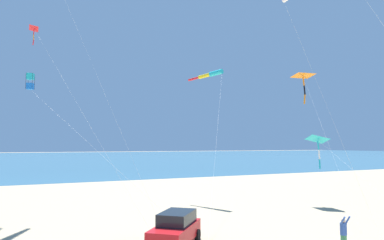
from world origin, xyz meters
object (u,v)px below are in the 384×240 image
(kite_delta_white_trailing, at_px, (318,140))
(kite_delta_checkered_midright, at_px, (303,76))
(kite_box_striped_overhead, at_px, (30,82))
(kite_windsock_long_streamer_left, at_px, (210,75))
(parked_car, at_px, (176,228))
(kite_delta_blue_topmost, at_px, (35,30))
(person_adult_flyer, at_px, (344,231))

(kite_delta_white_trailing, height_order, kite_delta_checkered_midright, kite_delta_checkered_midright)
(kite_delta_checkered_midright, bearing_deg, kite_delta_white_trailing, -20.34)
(kite_box_striped_overhead, bearing_deg, kite_windsock_long_streamer_left, 93.75)
(parked_car, relative_size, kite_box_striped_overhead, 0.35)
(kite_box_striped_overhead, height_order, kite_delta_checkered_midright, kite_delta_checkered_midright)
(kite_windsock_long_streamer_left, distance_m, kite_delta_blue_topmost, 17.33)
(kite_box_striped_overhead, xyz_separation_m, kite_delta_blue_topmost, (0.57, 0.20, 4.18))
(kite_delta_white_trailing, bearing_deg, kite_box_striped_overhead, -103.59)
(parked_car, distance_m, person_adult_flyer, 9.21)
(kite_delta_white_trailing, relative_size, kite_delta_checkered_midright, 1.01)
(parked_car, distance_m, kite_delta_blue_topmost, 19.97)
(parked_car, bearing_deg, kite_delta_white_trailing, 110.49)
(kite_delta_white_trailing, bearing_deg, person_adult_flyer, -40.83)
(kite_box_striped_overhead, bearing_deg, parked_car, 30.61)
(parked_car, height_order, kite_delta_white_trailing, kite_delta_white_trailing)
(person_adult_flyer, bearing_deg, parked_car, -120.77)
(parked_car, relative_size, kite_windsock_long_streamer_left, 0.25)
(kite_box_striped_overhead, bearing_deg, kite_delta_checkered_midright, 83.11)
(person_adult_flyer, bearing_deg, kite_delta_white_trailing, 139.17)
(parked_car, height_order, kite_box_striped_overhead, kite_box_striped_overhead)
(person_adult_flyer, bearing_deg, kite_delta_blue_topmost, -137.89)
(kite_delta_white_trailing, height_order, kite_delta_blue_topmost, kite_delta_blue_topmost)
(parked_car, distance_m, kite_box_striped_overhead, 17.78)
(kite_delta_white_trailing, bearing_deg, kite_windsock_long_streamer_left, -132.58)
(kite_windsock_long_streamer_left, relative_size, kite_delta_checkered_midright, 1.31)
(kite_delta_white_trailing, distance_m, kite_box_striped_overhead, 26.36)
(parked_car, height_order, kite_delta_blue_topmost, kite_delta_blue_topmost)
(parked_car, xyz_separation_m, kite_delta_checkered_midright, (-9.53, 18.78, 12.08))
(kite_windsock_long_streamer_left, bearing_deg, kite_box_striped_overhead, -86.25)
(kite_delta_checkered_midright, bearing_deg, person_adult_flyer, -37.35)
(kite_windsock_long_streamer_left, xyz_separation_m, kite_delta_white_trailing, (7.23, 7.87, -6.96))
(kite_windsock_long_streamer_left, relative_size, kite_box_striped_overhead, 1.38)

